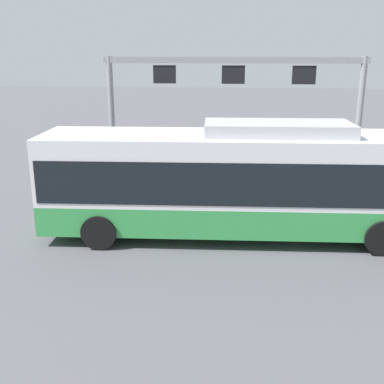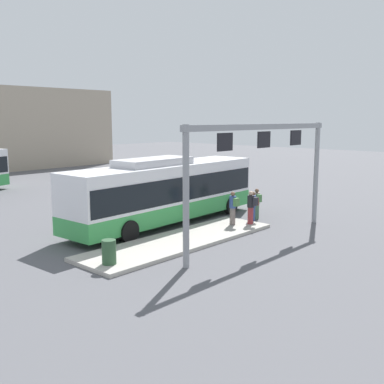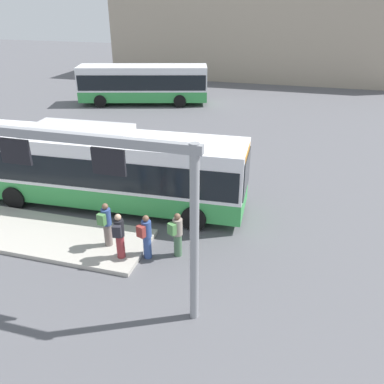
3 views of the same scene
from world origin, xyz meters
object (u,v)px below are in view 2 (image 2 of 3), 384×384
Objects in this scene: bus_main at (166,189)px; trash_bin at (109,252)px; person_boarding at (253,206)px; person_waiting_far at (251,207)px; person_waiting_mid at (257,203)px; person_waiting_near at (233,207)px.

bus_main is 13.30× the size of trash_bin.
bus_main is at bearing 28.94° from trash_bin.
person_boarding is 9.50m from trash_bin.
bus_main is 4.60m from person_boarding.
person_boarding is at bearing -72.25° from person_waiting_far.
person_boarding is at bearing 142.76° from person_waiting_mid.
person_waiting_mid is at bearing -46.02° from person_boarding.
person_waiting_far is (2.33, -3.70, -0.76)m from bus_main.
person_waiting_near and person_waiting_far have the same top height.
bus_main reaches higher than trash_bin.
person_boarding is 1.05m from person_waiting_mid.
trash_bin is (-7.96, -0.40, -0.44)m from person_waiting_near.
trash_bin is (-10.47, -0.68, -0.28)m from person_waiting_mid.
person_waiting_mid is 1.00× the size of person_waiting_far.
trash_bin is at bearing 102.61° from person_waiting_near.
person_waiting_far is at bearing 145.50° from person_waiting_mid.
trash_bin is at bearing -153.72° from bus_main.
person_waiting_far is 1.86× the size of trash_bin.
person_waiting_near is at bearing -66.00° from bus_main.
trash_bin is at bearing 77.76° from person_waiting_far.
person_waiting_mid is 1.95m from person_waiting_far.
person_waiting_far reaches higher than trash_bin.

